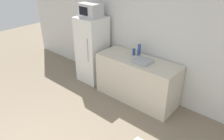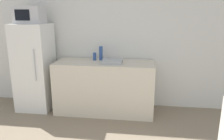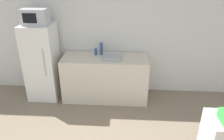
{
  "view_description": "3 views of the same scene",
  "coord_description": "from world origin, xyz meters",
  "px_view_note": "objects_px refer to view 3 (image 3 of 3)",
  "views": [
    {
      "loc": [
        2.2,
        -0.38,
        2.72
      ],
      "look_at": [
        -0.08,
        2.27,
        0.92
      ],
      "focal_mm": 35.0,
      "sensor_mm": 36.0,
      "label": 1
    },
    {
      "loc": [
        0.63,
        -0.69,
        1.73
      ],
      "look_at": [
        0.23,
        2.26,
        0.96
      ],
      "focal_mm": 35.0,
      "sensor_mm": 36.0,
      "label": 2
    },
    {
      "loc": [
        0.39,
        -1.06,
        2.53
      ],
      "look_at": [
        0.18,
        2.34,
        0.93
      ],
      "focal_mm": 35.0,
      "sensor_mm": 36.0,
      "label": 3
    }
  ],
  "objects_px": {
    "refrigerator": "(42,62)",
    "bottle_tall": "(101,49)",
    "microwave": "(36,16)",
    "bottle_short": "(96,52)"
  },
  "relations": [
    {
      "from": "microwave",
      "to": "refrigerator",
      "type": "bearing_deg",
      "value": 70.79
    },
    {
      "from": "refrigerator",
      "to": "bottle_short",
      "type": "distance_m",
      "value": 1.12
    },
    {
      "from": "microwave",
      "to": "bottle_tall",
      "type": "relative_size",
      "value": 1.85
    },
    {
      "from": "refrigerator",
      "to": "microwave",
      "type": "relative_size",
      "value": 3.37
    },
    {
      "from": "refrigerator",
      "to": "bottle_tall",
      "type": "xyz_separation_m",
      "value": [
        1.2,
        0.16,
        0.26
      ]
    },
    {
      "from": "bottle_tall",
      "to": "bottle_short",
      "type": "xyz_separation_m",
      "value": [
        -0.11,
        -0.03,
        -0.06
      ]
    },
    {
      "from": "refrigerator",
      "to": "bottle_tall",
      "type": "height_order",
      "value": "refrigerator"
    },
    {
      "from": "microwave",
      "to": "bottle_short",
      "type": "height_order",
      "value": "microwave"
    },
    {
      "from": "bottle_short",
      "to": "refrigerator",
      "type": "bearing_deg",
      "value": -172.81
    },
    {
      "from": "bottle_short",
      "to": "bottle_tall",
      "type": "bearing_deg",
      "value": 13.81
    }
  ]
}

